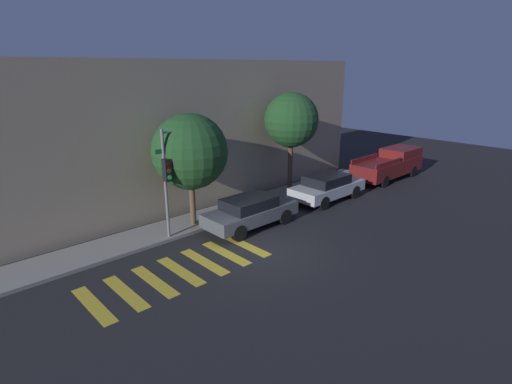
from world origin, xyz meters
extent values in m
plane|color=black|center=(0.00, 0.00, 0.00)|extent=(60.00, 60.00, 0.00)
cube|color=gray|center=(0.00, 4.22, 0.07)|extent=(26.00, 2.04, 0.14)
cube|color=gray|center=(0.00, 8.64, 3.64)|extent=(26.00, 6.00, 7.28)
cube|color=gold|center=(-6.27, 0.80, 0.00)|extent=(0.45, 2.60, 0.00)
cube|color=gold|center=(-5.24, 0.80, 0.00)|extent=(0.45, 2.60, 0.00)
cube|color=gold|center=(-4.20, 0.80, 0.00)|extent=(0.45, 2.60, 0.00)
cube|color=gold|center=(-3.16, 0.80, 0.00)|extent=(0.45, 2.60, 0.00)
cube|color=gold|center=(-2.12, 0.80, 0.00)|extent=(0.45, 2.60, 0.00)
cube|color=gold|center=(-1.08, 0.80, 0.00)|extent=(0.45, 2.60, 0.00)
cube|color=gold|center=(-0.04, 0.80, 0.00)|extent=(0.45, 2.60, 0.00)
cylinder|color=slate|center=(-2.00, 3.45, 2.33)|extent=(0.12, 0.12, 4.65)
cube|color=black|center=(-2.00, 3.24, 3.05)|extent=(0.30, 0.30, 0.90)
cylinder|color=#4C0C0C|center=(-2.00, 3.08, 3.32)|extent=(0.18, 0.02, 0.18)
cylinder|color=#593D0A|center=(-2.00, 3.08, 3.05)|extent=(0.18, 0.02, 0.18)
cylinder|color=#26E54C|center=(-2.00, 3.08, 2.78)|extent=(0.18, 0.02, 0.18)
cube|color=#19662D|center=(-2.00, 3.45, 3.79)|extent=(0.70, 0.02, 0.18)
cylinder|color=slate|center=(-1.22, 3.45, 4.50)|extent=(1.57, 0.08, 0.08)
sphere|color=#F9E5B2|center=(-0.43, 3.45, 4.40)|extent=(0.36, 0.36, 0.36)
cube|color=#4C5156|center=(1.43, 2.10, 0.65)|extent=(4.45, 1.74, 0.58)
cube|color=black|center=(1.32, 2.10, 1.19)|extent=(2.32, 1.53, 0.49)
cylinder|color=black|center=(2.81, 2.88, 0.36)|extent=(0.71, 0.22, 0.71)
cylinder|color=black|center=(2.81, 1.32, 0.36)|extent=(0.71, 0.22, 0.71)
cylinder|color=black|center=(0.05, 2.88, 0.36)|extent=(0.71, 0.22, 0.71)
cylinder|color=black|center=(0.05, 1.32, 0.36)|extent=(0.71, 0.22, 0.71)
cube|color=#B7BABF|center=(7.02, 2.10, 0.64)|extent=(4.46, 1.84, 0.57)
cube|color=black|center=(6.91, 2.10, 1.18)|extent=(2.32, 1.62, 0.51)
cylinder|color=black|center=(8.40, 2.93, 0.36)|extent=(0.71, 0.22, 0.71)
cylinder|color=black|center=(8.40, 1.27, 0.36)|extent=(0.71, 0.22, 0.71)
cylinder|color=black|center=(5.64, 2.93, 0.36)|extent=(0.71, 0.22, 0.71)
cylinder|color=black|center=(5.64, 1.27, 0.36)|extent=(0.71, 0.22, 0.71)
cube|color=maroon|center=(13.27, 2.10, 0.81)|extent=(5.75, 1.90, 0.91)
cube|color=maroon|center=(14.86, 2.10, 1.55)|extent=(2.59, 1.75, 0.56)
cube|color=maroon|center=(11.84, 2.94, 1.41)|extent=(2.88, 0.08, 0.28)
cube|color=maroon|center=(11.84, 1.26, 1.41)|extent=(2.88, 0.08, 0.28)
cylinder|color=black|center=(15.06, 2.96, 0.36)|extent=(0.71, 0.22, 0.71)
cylinder|color=black|center=(15.06, 1.24, 0.36)|extent=(0.71, 0.22, 0.71)
cylinder|color=black|center=(11.49, 2.96, 0.36)|extent=(0.71, 0.22, 0.71)
cylinder|color=black|center=(11.49, 1.24, 0.36)|extent=(0.71, 0.22, 0.71)
cylinder|color=brown|center=(-0.42, 3.95, 1.11)|extent=(0.26, 0.26, 2.23)
sphere|color=#1E4721|center=(-0.42, 3.95, 3.46)|extent=(3.29, 3.29, 3.29)
cylinder|color=#4C3823|center=(6.02, 3.95, 1.58)|extent=(0.25, 0.25, 3.16)
sphere|color=#1E4721|center=(6.02, 3.95, 4.25)|extent=(2.89, 2.89, 2.89)
camera|label=1|loc=(-9.85, -10.33, 6.98)|focal=28.00mm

